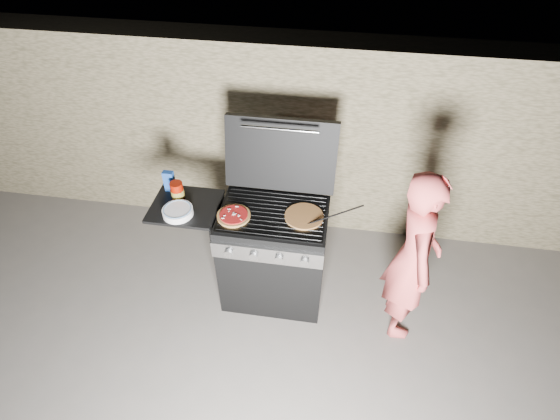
# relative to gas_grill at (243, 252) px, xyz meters

# --- Properties ---
(ground) EXTENTS (50.00, 50.00, 0.00)m
(ground) POSITION_rel_gas_grill_xyz_m (0.25, 0.00, -0.46)
(ground) COLOR #625C55
(stone_wall) EXTENTS (8.00, 0.35, 1.80)m
(stone_wall) POSITION_rel_gas_grill_xyz_m (0.25, 1.05, 0.44)
(stone_wall) COLOR #847455
(stone_wall) RESTS_ON ground
(gas_grill) EXTENTS (1.34, 0.79, 0.91)m
(gas_grill) POSITION_rel_gas_grill_xyz_m (0.00, 0.00, 0.00)
(gas_grill) COLOR black
(gas_grill) RESTS_ON ground
(pizza_topped) EXTENTS (0.32, 0.32, 0.03)m
(pizza_topped) POSITION_rel_gas_grill_xyz_m (-0.03, -0.08, 0.47)
(pizza_topped) COLOR #C18342
(pizza_topped) RESTS_ON gas_grill
(pizza_plain) EXTENTS (0.33, 0.33, 0.02)m
(pizza_plain) POSITION_rel_gas_grill_xyz_m (0.48, -0.00, 0.46)
(pizza_plain) COLOR #B17F40
(pizza_plain) RESTS_ON gas_grill
(sauce_jar) EXTENTS (0.10, 0.10, 0.15)m
(sauce_jar) POSITION_rel_gas_grill_xyz_m (-0.49, 0.06, 0.52)
(sauce_jar) COLOR #831103
(sauce_jar) RESTS_ON gas_grill
(blue_carton) EXTENTS (0.08, 0.05, 0.17)m
(blue_carton) POSITION_rel_gas_grill_xyz_m (-0.58, 0.15, 0.53)
(blue_carton) COLOR navy
(blue_carton) RESTS_ON gas_grill
(plate_stack) EXTENTS (0.28, 0.28, 0.05)m
(plate_stack) POSITION_rel_gas_grill_xyz_m (-0.43, -0.11, 0.47)
(plate_stack) COLOR white
(plate_stack) RESTS_ON gas_grill
(person) EXTENTS (0.39, 0.56, 1.48)m
(person) POSITION_rel_gas_grill_xyz_m (1.27, -0.12, 0.28)
(person) COLOR #DC504E
(person) RESTS_ON ground
(tongs) EXTENTS (0.40, 0.20, 0.09)m
(tongs) POSITION_rel_gas_grill_xyz_m (0.69, 0.00, 0.50)
(tongs) COLOR black
(tongs) RESTS_ON gas_grill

